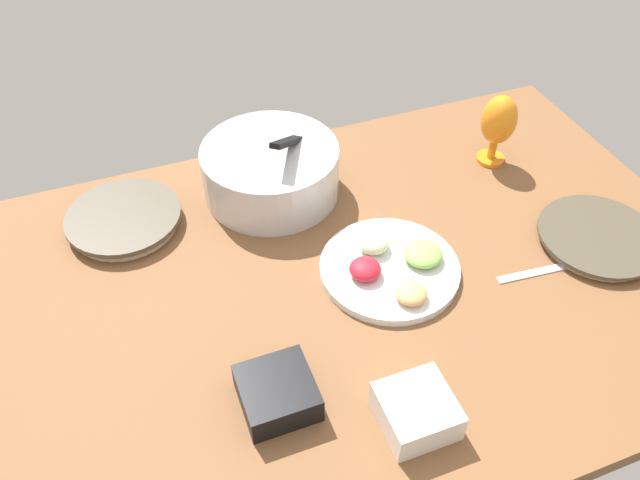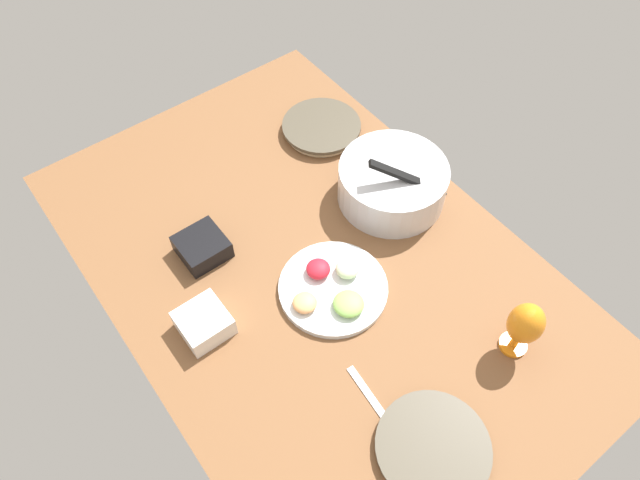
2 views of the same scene
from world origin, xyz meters
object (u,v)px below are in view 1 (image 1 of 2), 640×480
at_px(dinner_plate_left, 124,219).
at_px(square_bowl_black, 277,392).
at_px(dinner_plate_right, 598,238).
at_px(hurricane_glass_orange, 499,122).
at_px(mixing_bowl, 271,169).
at_px(fruit_platter, 391,267).
at_px(square_bowl_white, 417,410).

height_order(dinner_plate_left, square_bowl_black, square_bowl_black).
relative_size(dinner_plate_right, hurricane_glass_orange, 1.43).
xyz_separation_m(dinner_plate_left, mixing_bowl, (0.35, -0.00, 0.05)).
height_order(mixing_bowl, square_bowl_black, mixing_bowl).
bearing_deg(square_bowl_black, fruit_platter, 33.77).
bearing_deg(square_bowl_white, dinner_plate_left, 120.07).
bearing_deg(hurricane_glass_orange, square_bowl_black, -146.61).
xyz_separation_m(mixing_bowl, fruit_platter, (0.15, -0.34, -0.05)).
relative_size(dinner_plate_right, fruit_platter, 0.90).
xyz_separation_m(dinner_plate_left, square_bowl_black, (0.18, -0.55, 0.02)).
height_order(fruit_platter, square_bowl_black, square_bowl_black).
bearing_deg(dinner_plate_right, fruit_platter, 170.44).
bearing_deg(fruit_platter, square_bowl_white, -108.40).
xyz_separation_m(dinner_plate_right, hurricane_glass_orange, (-0.06, 0.34, 0.10)).
bearing_deg(square_bowl_white, hurricane_glass_orange, 49.17).
distance_m(dinner_plate_right, square_bowl_black, 0.79).
height_order(fruit_platter, square_bowl_white, square_bowl_white).
bearing_deg(dinner_plate_right, square_bowl_white, -156.35).
distance_m(mixing_bowl, square_bowl_black, 0.57).
relative_size(dinner_plate_left, dinner_plate_right, 0.98).
height_order(fruit_platter, hurricane_glass_orange, hurricane_glass_orange).
bearing_deg(square_bowl_black, dinner_plate_right, 9.71).
height_order(dinner_plate_left, hurricane_glass_orange, hurricane_glass_orange).
relative_size(fruit_platter, square_bowl_black, 2.32).
distance_m(fruit_platter, square_bowl_black, 0.38).
relative_size(dinner_plate_left, square_bowl_white, 2.12).
xyz_separation_m(dinner_plate_right, mixing_bowl, (-0.61, 0.42, 0.05)).
distance_m(fruit_platter, hurricane_glass_orange, 0.49).
distance_m(dinner_plate_right, square_bowl_white, 0.62).
xyz_separation_m(dinner_plate_left, dinner_plate_right, (0.96, -0.42, -0.00)).
height_order(dinner_plate_right, square_bowl_white, square_bowl_white).
distance_m(dinner_plate_right, hurricane_glass_orange, 0.36).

